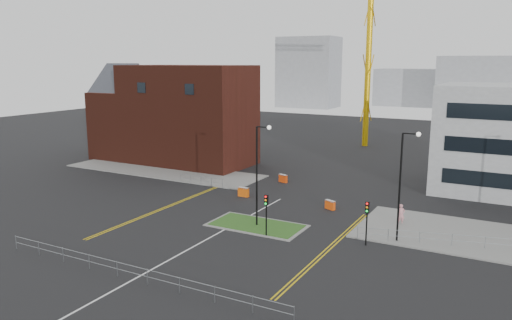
{
  "coord_description": "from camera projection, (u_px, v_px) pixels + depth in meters",
  "views": [
    {
      "loc": [
        22.43,
        -29.64,
        14.58
      ],
      "look_at": [
        -0.59,
        12.61,
        5.0
      ],
      "focal_mm": 35.0,
      "sensor_mm": 36.0,
      "label": 1
    }
  ],
  "objects": [
    {
      "name": "ground",
      "position": [
        185.0,
        251.0,
        38.9
      ],
      "size": [
        200.0,
        200.0,
        0.0
      ],
      "primitive_type": "plane",
      "color": "black",
      "rests_on": "ground"
    },
    {
      "name": "pavement_left",
      "position": [
        163.0,
        171.0,
        67.22
      ],
      "size": [
        28.0,
        8.0,
        0.12
      ],
      "primitive_type": "cube",
      "color": "slate",
      "rests_on": "ground"
    },
    {
      "name": "pavement_right",
      "position": [
        507.0,
        242.0,
        40.63
      ],
      "size": [
        24.0,
        10.0,
        0.12
      ],
      "primitive_type": "cube",
      "color": "slate",
      "rests_on": "ground"
    },
    {
      "name": "island_kerb",
      "position": [
        257.0,
        225.0,
        44.85
      ],
      "size": [
        8.6,
        4.6,
        0.08
      ],
      "primitive_type": "cube",
      "color": "slate",
      "rests_on": "ground"
    },
    {
      "name": "grass_island",
      "position": [
        257.0,
        225.0,
        44.84
      ],
      "size": [
        8.0,
        4.0,
        0.12
      ],
      "primitive_type": "cube",
      "color": "#264D19",
      "rests_on": "ground"
    },
    {
      "name": "brick_building",
      "position": [
        172.0,
        115.0,
        72.46
      ],
      "size": [
        24.2,
        10.07,
        14.24
      ],
      "color": "#471B11",
      "rests_on": "ground"
    },
    {
      "name": "streetlamp_island",
      "position": [
        259.0,
        167.0,
        43.7
      ],
      "size": [
        1.46,
        0.36,
        9.18
      ],
      "color": "black",
      "rests_on": "ground"
    },
    {
      "name": "streetlamp_right_near",
      "position": [
        403.0,
        178.0,
        39.79
      ],
      "size": [
        1.46,
        0.36,
        9.18
      ],
      "color": "black",
      "rests_on": "ground"
    },
    {
      "name": "traffic_light_island",
      "position": [
        266.0,
        207.0,
        41.68
      ],
      "size": [
        0.28,
        0.33,
        3.65
      ],
      "color": "black",
      "rests_on": "ground"
    },
    {
      "name": "traffic_light_right",
      "position": [
        367.0,
        215.0,
        39.64
      ],
      "size": [
        0.28,
        0.33,
        3.65
      ],
      "color": "black",
      "rests_on": "ground"
    },
    {
      "name": "railing_front",
      "position": [
        132.0,
        269.0,
        33.58
      ],
      "size": [
        24.05,
        0.05,
        1.1
      ],
      "color": "gray",
      "rests_on": "ground"
    },
    {
      "name": "railing_left",
      "position": [
        201.0,
        179.0,
        59.42
      ],
      "size": [
        6.05,
        0.05,
        1.1
      ],
      "color": "gray",
      "rests_on": "ground"
    },
    {
      "name": "railing_right",
      "position": [
        485.0,
        240.0,
        39.04
      ],
      "size": [
        19.05,
        5.05,
        1.1
      ],
      "color": "gray",
      "rests_on": "ground"
    },
    {
      "name": "centre_line",
      "position": [
        200.0,
        243.0,
        40.62
      ],
      "size": [
        0.15,
        30.0,
        0.01
      ],
      "primitive_type": "cube",
      "color": "silver",
      "rests_on": "ground"
    },
    {
      "name": "yellow_left_a",
      "position": [
        173.0,
        204.0,
        51.74
      ],
      "size": [
        0.12,
        24.0,
        0.01
      ],
      "primitive_type": "cube",
      "color": "gold",
      "rests_on": "ground"
    },
    {
      "name": "yellow_left_b",
      "position": [
        175.0,
        204.0,
        51.6
      ],
      "size": [
        0.12,
        24.0,
        0.01
      ],
      "primitive_type": "cube",
      "color": "gold",
      "rests_on": "ground"
    },
    {
      "name": "yellow_right_a",
      "position": [
        328.0,
        248.0,
        39.61
      ],
      "size": [
        0.12,
        20.0,
        0.01
      ],
      "primitive_type": "cube",
      "color": "gold",
      "rests_on": "ground"
    },
    {
      "name": "yellow_right_b",
      "position": [
        331.0,
        248.0,
        39.47
      ],
      "size": [
        0.12,
        20.0,
        0.01
      ],
      "primitive_type": "cube",
      "color": "gold",
      "rests_on": "ground"
    },
    {
      "name": "skyline_a",
      "position": [
        309.0,
        72.0,
        158.87
      ],
      "size": [
        18.0,
        12.0,
        22.0
      ],
      "primitive_type": "cube",
      "color": "gray",
      "rests_on": "ground"
    },
    {
      "name": "skyline_b",
      "position": [
        481.0,
        84.0,
        144.61
      ],
      "size": [
        24.0,
        12.0,
        16.0
      ],
      "primitive_type": "cube",
      "color": "gray",
      "rests_on": "ground"
    },
    {
      "name": "skyline_d",
      "position": [
        423.0,
        88.0,
        162.06
      ],
      "size": [
        30.0,
        12.0,
        12.0
      ],
      "primitive_type": "cube",
      "color": "gray",
      "rests_on": "ground"
    },
    {
      "name": "pedestrian",
      "position": [
        401.0,
        215.0,
        45.01
      ],
      "size": [
        0.81,
        0.66,
        1.91
      ],
      "primitive_type": "imported",
      "rotation": [
        0.0,
        0.0,
        0.34
      ],
      "color": "pink",
      "rests_on": "ground"
    },
    {
      "name": "barrier_left",
      "position": [
        283.0,
        178.0,
        60.89
      ],
      "size": [
        1.22,
        0.74,
        0.97
      ],
      "color": "#DE3E0C",
      "rests_on": "ground"
    },
    {
      "name": "barrier_mid",
      "position": [
        243.0,
        192.0,
        54.45
      ],
      "size": [
        1.23,
        0.43,
        1.02
      ],
      "color": "#E6590C",
      "rests_on": "ground"
    },
    {
      "name": "barrier_right",
      "position": [
        330.0,
        204.0,
        49.77
      ],
      "size": [
        1.15,
        0.76,
        0.92
      ],
      "color": "#F9500D",
      "rests_on": "ground"
    }
  ]
}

